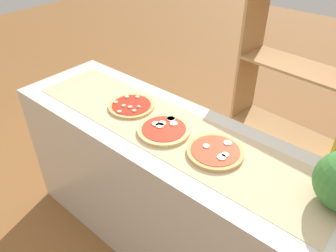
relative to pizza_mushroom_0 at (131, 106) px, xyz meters
name	(u,v)px	position (x,y,z in m)	size (l,w,h in m)	color
ground_plane	(168,239)	(0.31, -0.03, -0.97)	(12.00, 12.00, 0.00)	brown
counter	(168,191)	(0.31, -0.03, -0.49)	(2.05, 0.62, 0.96)	beige
parchment_paper	(168,129)	(0.31, -0.03, -0.01)	(1.79, 0.42, 0.00)	tan
pizza_mushroom_0	(131,106)	(0.00, 0.00, 0.00)	(0.27, 0.27, 0.02)	tan
pizza_mozzarella_1	(164,130)	(0.31, -0.06, 0.00)	(0.28, 0.28, 0.03)	#DBB26B
pizza_mozzarella_2	(215,152)	(0.61, -0.03, 0.00)	(0.28, 0.28, 0.03)	tan
bookshelf	(316,115)	(0.79, 0.95, -0.21)	(0.95, 0.36, 1.58)	#A87A47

